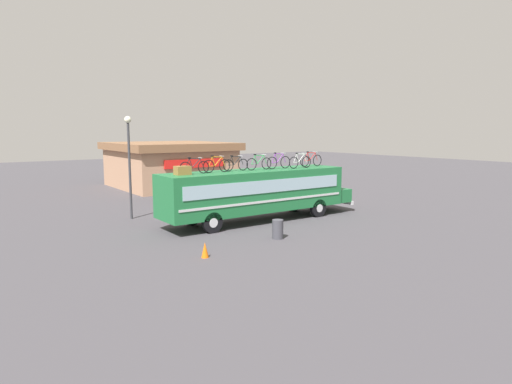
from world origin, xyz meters
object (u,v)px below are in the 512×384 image
luggage_bag_1 (182,170)px  rooftop_bicycle_2 (217,165)px  rooftop_bicycle_4 (259,163)px  traffic_cone (205,250)px  bus (258,191)px  trash_bin (278,229)px  rooftop_bicycle_6 (300,162)px  rooftop_bicycle_5 (279,162)px  rooftop_bicycle_1 (194,167)px  street_lamp (129,153)px  rooftop_bicycle_7 (311,160)px  rooftop_bicycle_3 (236,164)px

luggage_bag_1 → rooftop_bicycle_2: size_ratio=0.45×
rooftop_bicycle_4 → traffic_cone: bearing=-142.0°
bus → trash_bin: bearing=-113.2°
rooftop_bicycle_6 → trash_bin: rooftop_bicycle_6 is taller
rooftop_bicycle_2 → trash_bin: (0.91, -4.05, -2.80)m
rooftop_bicycle_5 → trash_bin: (-3.13, -3.92, -2.82)m
rooftop_bicycle_1 → trash_bin: 5.37m
rooftop_bicycle_2 → traffic_cone: rooftop_bicycle_2 is taller
bus → rooftop_bicycle_2: 3.03m
luggage_bag_1 → street_lamp: size_ratio=0.13×
rooftop_bicycle_2 → rooftop_bicycle_6: size_ratio=0.99×
rooftop_bicycle_2 → rooftop_bicycle_1: bearing=-178.0°
rooftop_bicycle_7 → traffic_cone: size_ratio=2.78×
rooftop_bicycle_2 → traffic_cone: size_ratio=2.63×
traffic_cone → trash_bin: bearing=10.2°
rooftop_bicycle_6 → street_lamp: bearing=148.3°
rooftop_bicycle_1 → rooftop_bicycle_4: bearing=0.2°
rooftop_bicycle_2 → rooftop_bicycle_7: 6.68m
rooftop_bicycle_7 → traffic_cone: bearing=-154.3°
rooftop_bicycle_1 → rooftop_bicycle_3: 2.65m
trash_bin → traffic_cone: size_ratio=1.45×
rooftop_bicycle_4 → rooftop_bicycle_2: bearing=179.2°
rooftop_bicycle_3 → street_lamp: street_lamp is taller
rooftop_bicycle_1 → rooftop_bicycle_7: bearing=0.5°
rooftop_bicycle_2 → trash_bin: 5.01m
luggage_bag_1 → street_lamp: (-1.00, 4.72, 0.69)m
bus → rooftop_bicycle_7: (4.07, 0.13, 1.56)m
rooftop_bicycle_1 → rooftop_bicycle_2: size_ratio=1.02×
bus → trash_bin: bus is taller
luggage_bag_1 → rooftop_bicycle_4: (4.73, 0.06, 0.15)m
rooftop_bicycle_7 → luggage_bag_1: bearing=-179.2°
rooftop_bicycle_5 → traffic_cone: (-7.46, -4.70, -2.96)m
rooftop_bicycle_3 → rooftop_bicycle_6: size_ratio=0.96×
bus → rooftop_bicycle_4: bearing=30.6°
rooftop_bicycle_7 → rooftop_bicycle_3: bearing=178.3°
rooftop_bicycle_3 → rooftop_bicycle_7: size_ratio=0.91×
rooftop_bicycle_2 → rooftop_bicycle_6: 5.34m
rooftop_bicycle_6 → street_lamp: street_lamp is taller
luggage_bag_1 → rooftop_bicycle_4: 4.74m
street_lamp → rooftop_bicycle_2: bearing=-56.8°
rooftop_bicycle_5 → rooftop_bicycle_2: bearing=178.3°
rooftop_bicycle_2 → rooftop_bicycle_5: size_ratio=0.98×
rooftop_bicycle_3 → rooftop_bicycle_5: rooftop_bicycle_5 is taller
rooftop_bicycle_5 → trash_bin: rooftop_bicycle_5 is taller
rooftop_bicycle_2 → rooftop_bicycle_3: rooftop_bicycle_2 is taller
rooftop_bicycle_2 → rooftop_bicycle_5: rooftop_bicycle_5 is taller
traffic_cone → street_lamp: size_ratio=0.11×
rooftop_bicycle_7 → traffic_cone: 11.58m
rooftop_bicycle_2 → rooftop_bicycle_6: bearing=-5.7°
rooftop_bicycle_7 → rooftop_bicycle_1: bearing=-179.5°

